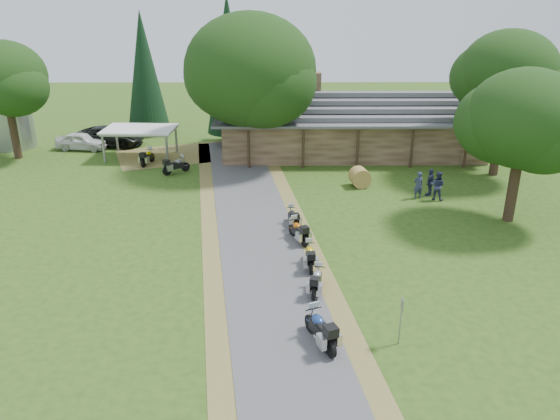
{
  "coord_description": "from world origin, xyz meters",
  "views": [
    {
      "loc": [
        0.03,
        -19.26,
        12.31
      ],
      "look_at": [
        0.21,
        7.19,
        1.6
      ],
      "focal_mm": 35.0,
      "sensor_mm": 36.0,
      "label": 1
    }
  ],
  "objects_px": {
    "motorcycle_carport_b": "(176,164)",
    "hay_bale": "(360,177)",
    "lodge": "(350,122)",
    "motorcycle_row_b": "(317,279)",
    "motorcycle_row_a": "(320,327)",
    "carport": "(141,143)",
    "motorcycle_row_d": "(298,230)",
    "motorcycle_carport_a": "(147,156)",
    "car_white_sedan": "(81,139)",
    "motorcycle_row_c": "(310,255)",
    "motorcycle_row_e": "(293,217)",
    "silo": "(8,105)",
    "car_dark_suv": "(109,131)"
  },
  "relations": [
    {
      "from": "carport",
      "to": "hay_bale",
      "type": "relative_size",
      "value": 4.2
    },
    {
      "from": "motorcycle_carport_b",
      "to": "hay_bale",
      "type": "xyz_separation_m",
      "value": [
        12.81,
        -2.93,
        -0.01
      ]
    },
    {
      "from": "motorcycle_row_e",
      "to": "motorcycle_row_d",
      "type": "bearing_deg",
      "value": 174.07
    },
    {
      "from": "lodge",
      "to": "motorcycle_row_e",
      "type": "relative_size",
      "value": 12.83
    },
    {
      "from": "lodge",
      "to": "motorcycle_carport_b",
      "type": "height_order",
      "value": "lodge"
    },
    {
      "from": "silo",
      "to": "motorcycle_carport_a",
      "type": "distance_m",
      "value": 13.52
    },
    {
      "from": "car_white_sedan",
      "to": "car_dark_suv",
      "type": "bearing_deg",
      "value": -48.98
    },
    {
      "from": "lodge",
      "to": "silo",
      "type": "relative_size",
      "value": 3.04
    },
    {
      "from": "lodge",
      "to": "car_white_sedan",
      "type": "height_order",
      "value": "lodge"
    },
    {
      "from": "lodge",
      "to": "motorcycle_row_a",
      "type": "distance_m",
      "value": 26.64
    },
    {
      "from": "car_dark_suv",
      "to": "motorcycle_carport_b",
      "type": "xyz_separation_m",
      "value": [
        6.93,
        -7.63,
        -0.55
      ]
    },
    {
      "from": "motorcycle_row_a",
      "to": "hay_bale",
      "type": "relative_size",
      "value": 1.63
    },
    {
      "from": "lodge",
      "to": "motorcycle_row_d",
      "type": "xyz_separation_m",
      "value": [
        -4.83,
        -17.22,
        -1.82
      ]
    },
    {
      "from": "motorcycle_carport_b",
      "to": "hay_bale",
      "type": "relative_size",
      "value": 1.48
    },
    {
      "from": "silo",
      "to": "hay_bale",
      "type": "xyz_separation_m",
      "value": [
        27.53,
        -10.07,
        -2.87
      ]
    },
    {
      "from": "motorcycle_row_e",
      "to": "hay_bale",
      "type": "distance_m",
      "value": 8.11
    },
    {
      "from": "motorcycle_row_a",
      "to": "lodge",
      "type": "bearing_deg",
      "value": -31.45
    },
    {
      "from": "car_white_sedan",
      "to": "motorcycle_carport_a",
      "type": "distance_m",
      "value": 7.63
    },
    {
      "from": "lodge",
      "to": "car_white_sedan",
      "type": "relative_size",
      "value": 4.01
    },
    {
      "from": "motorcycle_carport_a",
      "to": "hay_bale",
      "type": "distance_m",
      "value": 16.13
    },
    {
      "from": "motorcycle_row_d",
      "to": "motorcycle_carport_b",
      "type": "xyz_separation_m",
      "value": [
        -8.36,
        11.52,
        0.02
      ]
    },
    {
      "from": "car_dark_suv",
      "to": "lodge",
      "type": "bearing_deg",
      "value": -88.63
    },
    {
      "from": "lodge",
      "to": "motorcycle_row_d",
      "type": "height_order",
      "value": "lodge"
    },
    {
      "from": "motorcycle_row_b",
      "to": "motorcycle_carport_a",
      "type": "xyz_separation_m",
      "value": [
        -11.47,
        18.84,
        0.04
      ]
    },
    {
      "from": "motorcycle_row_e",
      "to": "hay_bale",
      "type": "xyz_separation_m",
      "value": [
        4.67,
        6.63,
        0.07
      ]
    },
    {
      "from": "car_white_sedan",
      "to": "silo",
      "type": "bearing_deg",
      "value": 89.85
    },
    {
      "from": "motorcycle_row_d",
      "to": "motorcycle_row_e",
      "type": "height_order",
      "value": "motorcycle_row_d"
    },
    {
      "from": "hay_bale",
      "to": "carport",
      "type": "bearing_deg",
      "value": 156.78
    },
    {
      "from": "car_dark_suv",
      "to": "motorcycle_carport_b",
      "type": "height_order",
      "value": "car_dark_suv"
    },
    {
      "from": "lodge",
      "to": "silo",
      "type": "distance_m",
      "value": 27.97
    },
    {
      "from": "motorcycle_row_b",
      "to": "motorcycle_carport_a",
      "type": "height_order",
      "value": "motorcycle_carport_a"
    },
    {
      "from": "lodge",
      "to": "motorcycle_row_b",
      "type": "distance_m",
      "value": 22.89
    },
    {
      "from": "motorcycle_carport_b",
      "to": "hay_bale",
      "type": "bearing_deg",
      "value": -52.1
    },
    {
      "from": "motorcycle_row_a",
      "to": "motorcycle_row_c",
      "type": "xyz_separation_m",
      "value": [
        -0.03,
        6.13,
        -0.1
      ]
    },
    {
      "from": "lodge",
      "to": "motorcycle_row_d",
      "type": "bearing_deg",
      "value": -105.67
    },
    {
      "from": "carport",
      "to": "motorcycle_row_d",
      "type": "height_order",
      "value": "carport"
    },
    {
      "from": "car_white_sedan",
      "to": "motorcycle_row_c",
      "type": "xyz_separation_m",
      "value": [
        17.65,
        -20.75,
        -0.27
      ]
    },
    {
      "from": "motorcycle_carport_a",
      "to": "motorcycle_row_a",
      "type": "bearing_deg",
      "value": -140.46
    },
    {
      "from": "motorcycle_row_b",
      "to": "motorcycle_row_c",
      "type": "relative_size",
      "value": 0.97
    },
    {
      "from": "carport",
      "to": "motorcycle_carport_a",
      "type": "bearing_deg",
      "value": -62.07
    },
    {
      "from": "lodge",
      "to": "motorcycle_row_b",
      "type": "xyz_separation_m",
      "value": [
        -4.23,
        -22.42,
        -1.85
      ]
    },
    {
      "from": "motorcycle_row_b",
      "to": "motorcycle_carport_b",
      "type": "height_order",
      "value": "motorcycle_carport_b"
    },
    {
      "from": "motorcycle_row_d",
      "to": "motorcycle_carport_b",
      "type": "bearing_deg",
      "value": 12.47
    },
    {
      "from": "lodge",
      "to": "motorcycle_row_d",
      "type": "distance_m",
      "value": 17.98
    },
    {
      "from": "silo",
      "to": "motorcycle_row_d",
      "type": "distance_m",
      "value": 29.83
    },
    {
      "from": "motorcycle_row_a",
      "to": "motorcycle_row_c",
      "type": "distance_m",
      "value": 6.13
    },
    {
      "from": "motorcycle_row_b",
      "to": "motorcycle_row_c",
      "type": "height_order",
      "value": "motorcycle_row_c"
    },
    {
      "from": "car_dark_suv",
      "to": "motorcycle_carport_b",
      "type": "bearing_deg",
      "value": -130.89
    },
    {
      "from": "motorcycle_row_e",
      "to": "motorcycle_carport_b",
      "type": "relative_size",
      "value": 0.87
    },
    {
      "from": "motorcycle_carport_b",
      "to": "motorcycle_row_c",
      "type": "bearing_deg",
      "value": -97.8
    }
  ]
}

